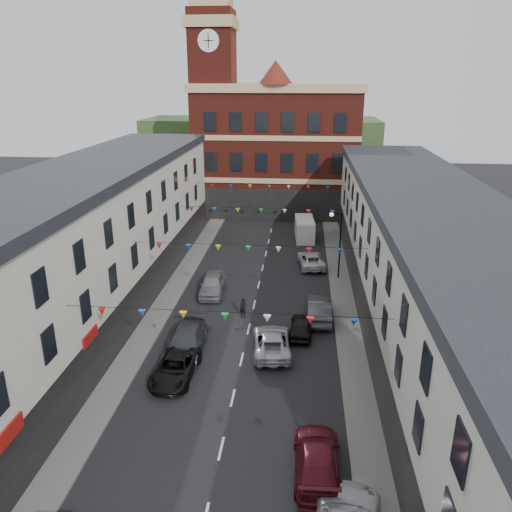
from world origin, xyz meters
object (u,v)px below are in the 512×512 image
(street_lamp, at_px, (338,236))
(car_right_c, at_px, (317,459))
(car_left_c, at_px, (175,368))
(pedestrian, at_px, (243,308))
(white_van, at_px, (305,229))
(car_left_d, at_px, (186,342))
(car_right_f, at_px, (311,260))
(car_right_d, at_px, (301,326))
(car_right_e, at_px, (319,309))
(car_left_e, at_px, (212,284))
(moving_car, at_px, (272,342))

(street_lamp, height_order, car_right_c, street_lamp)
(car_left_c, distance_m, pedestrian, 8.65)
(white_van, distance_m, pedestrian, 20.10)
(car_left_d, height_order, car_right_f, car_left_d)
(car_right_f, bearing_deg, car_right_d, 78.81)
(car_right_e, relative_size, car_right_f, 1.00)
(car_left_e, distance_m, car_right_f, 10.65)
(car_right_d, height_order, moving_car, moving_car)
(car_right_d, bearing_deg, car_right_e, -113.08)
(street_lamp, bearing_deg, car_right_c, -95.16)
(pedestrian, bearing_deg, car_right_d, -3.48)
(street_lamp, height_order, car_left_c, street_lamp)
(car_right_c, distance_m, moving_car, 10.56)
(car_right_f, bearing_deg, pedestrian, 57.73)
(car_right_c, height_order, car_right_e, car_right_e)
(street_lamp, height_order, car_right_f, street_lamp)
(moving_car, xyz_separation_m, white_van, (2.00, 24.24, 0.41))
(car_right_c, distance_m, pedestrian, 15.68)
(car_left_d, distance_m, pedestrian, 6.13)
(car_right_d, relative_size, moving_car, 0.77)
(car_right_f, bearing_deg, white_van, -93.48)
(car_right_c, xyz_separation_m, white_van, (-0.67, 34.46, 0.37))
(car_right_d, distance_m, car_right_e, 2.78)
(car_right_f, xyz_separation_m, pedestrian, (-5.03, -11.06, 0.11))
(pedestrian, bearing_deg, car_right_f, 89.33)
(street_lamp, bearing_deg, pedestrian, -130.96)
(car_left_d, distance_m, car_right_e, 10.20)
(car_left_d, xyz_separation_m, pedestrian, (3.01, 5.34, -0.02))
(car_left_d, distance_m, moving_car, 5.45)
(car_right_f, bearing_deg, car_left_e, 33.14)
(street_lamp, distance_m, pedestrian, 11.33)
(car_right_e, bearing_deg, pedestrian, 2.30)
(car_right_d, relative_size, white_van, 0.77)
(car_left_c, height_order, car_left_e, car_left_e)
(car_right_d, bearing_deg, car_left_c, 42.62)
(car_right_e, xyz_separation_m, car_right_f, (-0.46, 10.76, -0.12))
(car_left_e, height_order, car_right_f, car_left_e)
(car_right_c, height_order, car_right_f, car_right_c)
(street_lamp, distance_m, car_left_c, 19.50)
(car_left_e, xyz_separation_m, moving_car, (5.40, -8.70, -0.10))
(car_right_c, distance_m, car_right_d, 12.68)
(car_right_f, bearing_deg, car_left_c, 59.43)
(street_lamp, relative_size, car_left_e, 1.28)
(car_right_c, bearing_deg, pedestrian, -72.00)
(car_left_d, height_order, car_right_e, car_left_d)
(car_right_e, xyz_separation_m, white_van, (-1.10, 19.32, 0.31))
(car_right_d, bearing_deg, car_right_f, -89.96)
(car_right_e, bearing_deg, car_left_d, 32.76)
(car_right_e, bearing_deg, car_right_d, 62.71)
(car_left_e, xyz_separation_m, car_right_d, (7.26, -6.27, -0.15))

